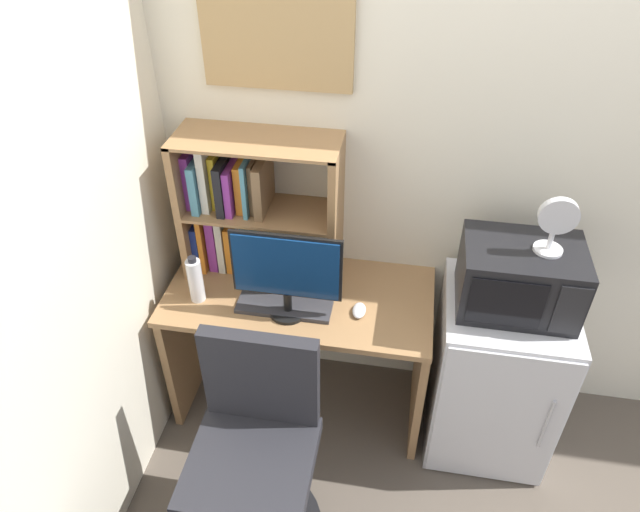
# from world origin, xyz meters

# --- Properties ---
(desk) EXTENTS (1.20, 0.59, 0.74)m
(desk) POSITION_xyz_m (-0.95, -0.29, 0.51)
(desk) COLOR #997047
(desk) RESTS_ON ground_plane
(hutch_bookshelf) EXTENTS (0.70, 0.29, 0.67)m
(hutch_bookshelf) POSITION_xyz_m (-1.25, -0.13, 1.09)
(hutch_bookshelf) COLOR #997047
(hutch_bookshelf) RESTS_ON desk
(monitor) EXTENTS (0.46, 0.16, 0.41)m
(monitor) POSITION_xyz_m (-0.98, -0.42, 0.97)
(monitor) COLOR black
(monitor) RESTS_ON desk
(keyboard) EXTENTS (0.41, 0.14, 0.02)m
(keyboard) POSITION_xyz_m (-1.00, -0.40, 0.75)
(keyboard) COLOR #333338
(keyboard) RESTS_ON desk
(computer_mouse) EXTENTS (0.06, 0.10, 0.03)m
(computer_mouse) POSITION_xyz_m (-0.67, -0.37, 0.75)
(computer_mouse) COLOR silver
(computer_mouse) RESTS_ON desk
(water_bottle) EXTENTS (0.07, 0.07, 0.23)m
(water_bottle) POSITION_xyz_m (-1.39, -0.40, 0.85)
(water_bottle) COLOR silver
(water_bottle) RESTS_ON desk
(mini_fridge) EXTENTS (0.53, 0.56, 0.85)m
(mini_fridge) POSITION_xyz_m (-0.05, -0.33, 0.42)
(mini_fridge) COLOR silver
(mini_fridge) RESTS_ON ground_plane
(microwave) EXTENTS (0.46, 0.34, 0.29)m
(microwave) POSITION_xyz_m (-0.05, -0.33, 0.99)
(microwave) COLOR black
(microwave) RESTS_ON mini_fridge
(desk_fan) EXTENTS (0.15, 0.11, 0.24)m
(desk_fan) POSITION_xyz_m (0.03, -0.33, 1.27)
(desk_fan) COLOR silver
(desk_fan) RESTS_ON microwave
(desk_chair) EXTENTS (0.54, 0.54, 0.96)m
(desk_chair) POSITION_xyz_m (-1.00, -0.95, 0.42)
(desk_chair) COLOR black
(desk_chair) RESTS_ON ground_plane
(wall_corkboard) EXTENTS (0.60, 0.02, 0.45)m
(wall_corkboard) POSITION_xyz_m (-1.07, -0.01, 1.80)
(wall_corkboard) COLOR tan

